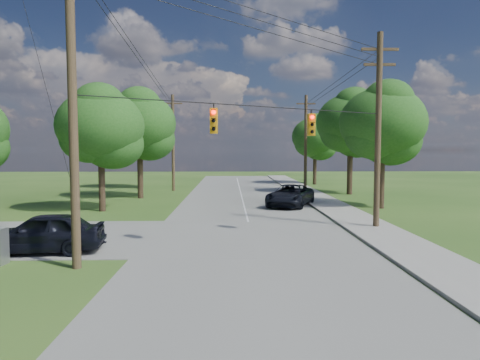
{
  "coord_description": "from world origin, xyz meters",
  "views": [
    {
      "loc": [
        0.93,
        -14.89,
        4.26
      ],
      "look_at": [
        1.4,
        5.0,
        2.87
      ],
      "focal_mm": 32.0,
      "sensor_mm": 36.0,
      "label": 1
    }
  ],
  "objects_px": {
    "pole_sw": "(72,94)",
    "pole_ne": "(378,128)",
    "pole_north_w": "(173,142)",
    "car_cross_dark": "(43,233)",
    "car_main_north": "(290,195)",
    "pole_north_e": "(306,142)"
  },
  "relations": [
    {
      "from": "pole_sw",
      "to": "pole_ne",
      "type": "relative_size",
      "value": 1.14
    },
    {
      "from": "pole_sw",
      "to": "pole_north_w",
      "type": "relative_size",
      "value": 1.2
    },
    {
      "from": "pole_sw",
      "to": "pole_north_w",
      "type": "distance_m",
      "value": 29.62
    },
    {
      "from": "pole_ne",
      "to": "pole_sw",
      "type": "bearing_deg",
      "value": -150.62
    },
    {
      "from": "pole_ne",
      "to": "pole_north_w",
      "type": "relative_size",
      "value": 1.05
    },
    {
      "from": "car_cross_dark",
      "to": "car_main_north",
      "type": "height_order",
      "value": "car_cross_dark"
    },
    {
      "from": "car_main_north",
      "to": "pole_ne",
      "type": "bearing_deg",
      "value": -47.02
    },
    {
      "from": "pole_north_e",
      "to": "car_cross_dark",
      "type": "relative_size",
      "value": 2.04
    },
    {
      "from": "pole_ne",
      "to": "pole_north_e",
      "type": "relative_size",
      "value": 1.05
    },
    {
      "from": "pole_sw",
      "to": "pole_north_e",
      "type": "height_order",
      "value": "pole_sw"
    },
    {
      "from": "pole_sw",
      "to": "car_cross_dark",
      "type": "xyz_separation_m",
      "value": [
        -2.19,
        2.3,
        -5.36
      ]
    },
    {
      "from": "pole_ne",
      "to": "pole_north_w",
      "type": "xyz_separation_m",
      "value": [
        -13.9,
        22.0,
        -0.34
      ]
    },
    {
      "from": "pole_north_w",
      "to": "car_main_north",
      "type": "bearing_deg",
      "value": -50.69
    },
    {
      "from": "car_cross_dark",
      "to": "pole_sw",
      "type": "bearing_deg",
      "value": 37.96
    },
    {
      "from": "car_cross_dark",
      "to": "car_main_north",
      "type": "relative_size",
      "value": 0.84
    },
    {
      "from": "pole_north_e",
      "to": "pole_north_w",
      "type": "height_order",
      "value": "same"
    },
    {
      "from": "pole_ne",
      "to": "pole_north_w",
      "type": "distance_m",
      "value": 26.03
    },
    {
      "from": "pole_ne",
      "to": "car_main_north",
      "type": "distance_m",
      "value": 10.83
    },
    {
      "from": "pole_ne",
      "to": "car_cross_dark",
      "type": "xyz_separation_m",
      "value": [
        -15.69,
        -5.3,
        -4.6
      ]
    },
    {
      "from": "pole_north_w",
      "to": "car_cross_dark",
      "type": "height_order",
      "value": "pole_north_w"
    },
    {
      "from": "pole_sw",
      "to": "pole_ne",
      "type": "distance_m",
      "value": 15.51
    },
    {
      "from": "pole_north_w",
      "to": "pole_sw",
      "type": "bearing_deg",
      "value": -89.23
    }
  ]
}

